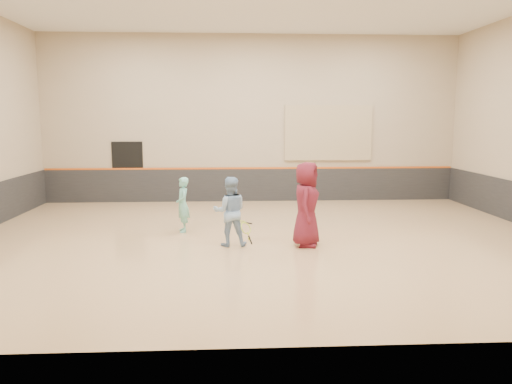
{
  "coord_description": "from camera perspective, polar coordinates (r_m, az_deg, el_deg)",
  "views": [
    {
      "loc": [
        -0.83,
        -12.21,
        3.0
      ],
      "look_at": [
        -0.15,
        0.4,
        1.15
      ],
      "focal_mm": 35.0,
      "sensor_mm": 36.0,
      "label": 1
    }
  ],
  "objects": [
    {
      "name": "ball_beside_spare",
      "position": [
        13.83,
        4.85,
        -4.08
      ],
      "size": [
        0.07,
        0.07,
        0.07
      ],
      "primitive_type": "sphere",
      "color": "#BCD932",
      "rests_on": "floor"
    },
    {
      "name": "ball_under_racket",
      "position": [
        12.56,
        -0.79,
        -5.33
      ],
      "size": [
        0.07,
        0.07,
        0.07
      ],
      "primitive_type": "sphere",
      "color": "#CAD631",
      "rests_on": "floor"
    },
    {
      "name": "doorway",
      "position": [
        18.65,
        -14.43,
        2.22
      ],
      "size": [
        1.1,
        0.05,
        2.2
      ],
      "primitive_type": "cube",
      "color": "black",
      "rests_on": "floor"
    },
    {
      "name": "ball_in_hand",
      "position": [
        11.61,
        6.78,
        -0.29
      ],
      "size": [
        0.07,
        0.07,
        0.07
      ],
      "primitive_type": "sphere",
      "color": "yellow",
      "rests_on": "young_man"
    },
    {
      "name": "room",
      "position": [
        12.43,
        0.79,
        -1.8
      ],
      "size": [
        15.04,
        12.04,
        6.22
      ],
      "color": "tan",
      "rests_on": "ground"
    },
    {
      "name": "held_racket",
      "position": [
        11.59,
        -1.17,
        -4.16
      ],
      "size": [
        0.35,
        0.35,
        0.6
      ],
      "primitive_type": null,
      "color": "#C4E231",
      "rests_on": "instructor"
    },
    {
      "name": "wainscot_back",
      "position": [
        18.35,
        -0.47,
        0.82
      ],
      "size": [
        14.9,
        0.04,
        1.2
      ],
      "primitive_type": "cube",
      "color": "#232326",
      "rests_on": "floor"
    },
    {
      "name": "accent_stripe",
      "position": [
        18.27,
        -0.47,
        2.74
      ],
      "size": [
        14.9,
        0.03,
        0.06
      ],
      "primitive_type": "cube",
      "color": "#D85914",
      "rests_on": "wall_back"
    },
    {
      "name": "instructor",
      "position": [
        11.85,
        -3.0,
        -2.24
      ],
      "size": [
        0.83,
        0.66,
        1.66
      ],
      "primitive_type": "imported",
      "rotation": [
        0.0,
        0.0,
        3.18
      ],
      "color": "#89ACD5",
      "rests_on": "floor"
    },
    {
      "name": "girl",
      "position": [
        13.45,
        -8.37,
        -1.44
      ],
      "size": [
        0.45,
        0.6,
        1.47
      ],
      "primitive_type": "imported",
      "rotation": [
        0.0,
        0.0,
        -1.37
      ],
      "color": "#79D1C2",
      "rests_on": "floor"
    },
    {
      "name": "young_man",
      "position": [
        11.85,
        5.78,
        -1.41
      ],
      "size": [
        0.87,
        1.11,
        2.01
      ],
      "primitive_type": "imported",
      "rotation": [
        0.0,
        0.0,
        1.31
      ],
      "color": "maroon",
      "rests_on": "floor"
    },
    {
      "name": "spare_racket",
      "position": [
        14.66,
        -1.85,
        -3.41
      ],
      "size": [
        0.71,
        0.71,
        0.03
      ],
      "primitive_type": null,
      "color": "#9EBB29",
      "rests_on": "floor"
    },
    {
      "name": "acoustic_panel",
      "position": [
        18.53,
        8.27,
        6.7
      ],
      "size": [
        3.2,
        0.08,
        2.0
      ],
      "primitive_type": "cube",
      "color": "tan",
      "rests_on": "wall_back"
    }
  ]
}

